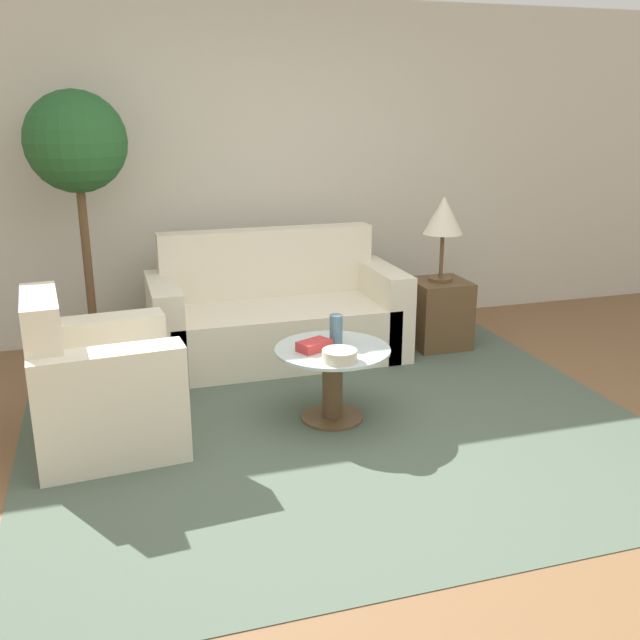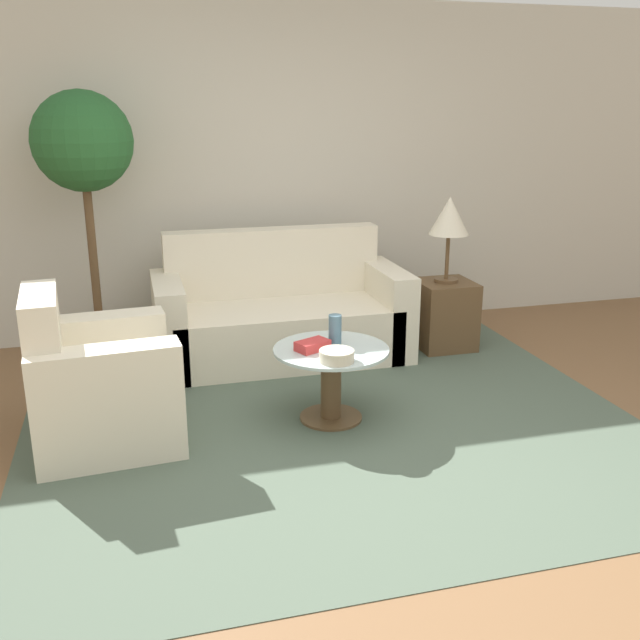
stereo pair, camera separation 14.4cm
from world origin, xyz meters
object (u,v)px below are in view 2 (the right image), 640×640
at_px(sofa_main, 280,317).
at_px(book_stack, 313,345).
at_px(coffee_table, 331,374).
at_px(potted_plant, 84,163).
at_px(vase, 335,330).
at_px(armchair, 94,391).
at_px(table_lamp, 449,218).
at_px(bowl, 337,356).

relative_size(sofa_main, book_stack, 8.23).
xyz_separation_m(coffee_table, potted_plant, (-1.35, 1.41, 1.14)).
xyz_separation_m(coffee_table, vase, (0.04, 0.06, 0.25)).
xyz_separation_m(armchair, table_lamp, (2.55, 0.98, 0.71)).
distance_m(vase, bowl, 0.30).
bearing_deg(table_lamp, coffee_table, -139.08).
bearing_deg(bowl, table_lamp, 45.66).
distance_m(table_lamp, book_stack, 1.76).
height_order(armchair, vase, armchair).
height_order(table_lamp, bowl, table_lamp).
bearing_deg(table_lamp, bowl, -134.34).
height_order(sofa_main, book_stack, sofa_main).
bearing_deg(book_stack, coffee_table, -24.92).
relative_size(potted_plant, vase, 10.54).
bearing_deg(coffee_table, potted_plant, 133.68).
height_order(armchair, potted_plant, potted_plant).
relative_size(armchair, book_stack, 3.98).
relative_size(sofa_main, bowl, 9.32).
bearing_deg(vase, sofa_main, 94.68).
height_order(potted_plant, vase, potted_plant).
distance_m(armchair, coffee_table, 1.34).
xyz_separation_m(table_lamp, potted_plant, (-2.56, 0.37, 0.43)).
xyz_separation_m(bowl, book_stack, (-0.08, 0.22, -0.01)).
bearing_deg(vase, bowl, -104.45).
bearing_deg(sofa_main, potted_plant, 171.14).
distance_m(sofa_main, book_stack, 1.23).
xyz_separation_m(armchair, book_stack, (1.23, -0.07, 0.18)).
relative_size(table_lamp, vase, 3.53).
xyz_separation_m(vase, book_stack, (-0.15, -0.06, -0.06)).
bearing_deg(coffee_table, sofa_main, 92.49).
bearing_deg(coffee_table, armchair, 177.12).
distance_m(potted_plant, book_stack, 2.11).
bearing_deg(armchair, book_stack, -97.79).
distance_m(potted_plant, vase, 2.13).
xyz_separation_m(armchair, coffee_table, (1.34, -0.07, -0.01)).
bearing_deg(bowl, armchair, 167.58).
xyz_separation_m(coffee_table, table_lamp, (1.21, 1.05, 0.72)).
height_order(sofa_main, vase, sofa_main).
height_order(coffee_table, book_stack, book_stack).
relative_size(coffee_table, potted_plant, 0.36).
xyz_separation_m(coffee_table, bowl, (-0.03, -0.22, 0.19)).
bearing_deg(potted_plant, vase, -44.17).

